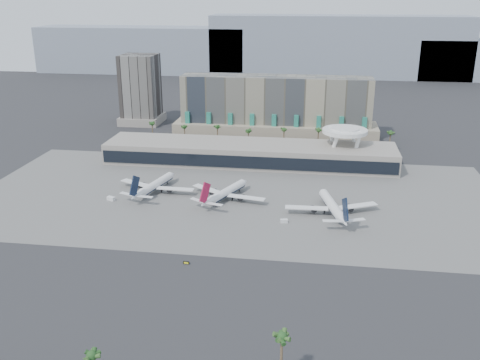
# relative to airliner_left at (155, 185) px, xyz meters

# --- Properties ---
(ground) EXTENTS (900.00, 900.00, 0.00)m
(ground) POSITION_rel_airliner_left_xyz_m (41.36, -54.60, -3.75)
(ground) COLOR #232326
(ground) RESTS_ON ground
(apron_pad) EXTENTS (260.00, 130.00, 0.06)m
(apron_pad) POSITION_rel_airliner_left_xyz_m (41.36, 0.40, -3.72)
(apron_pad) COLOR #5B5B59
(apron_pad) RESTS_ON ground
(mountain_ridge) EXTENTS (680.00, 60.00, 70.00)m
(mountain_ridge) POSITION_rel_airliner_left_xyz_m (69.24, 415.40, 26.14)
(mountain_ridge) COLOR gray
(mountain_ridge) RESTS_ON ground
(hotel) EXTENTS (140.00, 30.00, 42.00)m
(hotel) POSITION_rel_airliner_left_xyz_m (51.36, 119.81, 13.05)
(hotel) COLOR gray
(hotel) RESTS_ON ground
(office_tower) EXTENTS (30.00, 30.00, 52.00)m
(office_tower) POSITION_rel_airliner_left_xyz_m (-53.64, 145.40, 19.18)
(office_tower) COLOR black
(office_tower) RESTS_ON ground
(terminal) EXTENTS (170.00, 32.50, 14.50)m
(terminal) POSITION_rel_airliner_left_xyz_m (41.36, 55.24, 2.76)
(terminal) COLOR #A29A8E
(terminal) RESTS_ON ground
(saucer_structure) EXTENTS (26.00, 26.00, 21.89)m
(saucer_structure) POSITION_rel_airliner_left_xyz_m (96.36, 61.40, 14.70)
(saucer_structure) COLOR white
(saucer_structure) RESTS_ON ground
(palm_row) EXTENTS (157.80, 2.80, 13.10)m
(palm_row) POSITION_rel_airliner_left_xyz_m (48.36, 90.40, 6.74)
(palm_row) COLOR brown
(palm_row) RESTS_ON ground
(airliner_left) EXTENTS (40.83, 42.41, 14.88)m
(airliner_left) POSITION_rel_airliner_left_xyz_m (0.00, 0.00, 0.00)
(airliner_left) COLOR white
(airliner_left) RESTS_ON ground
(airliner_centre) EXTENTS (38.70, 39.88, 14.63)m
(airliner_centre) POSITION_rel_airliner_left_xyz_m (37.39, -4.77, -0.06)
(airliner_centre) COLOR white
(airliner_centre) RESTS_ON ground
(airliner_right) EXTENTS (42.51, 44.13, 15.51)m
(airliner_right) POSITION_rel_airliner_left_xyz_m (88.68, -15.75, 0.16)
(airliner_right) COLOR white
(airliner_right) RESTS_ON ground
(service_vehicle_a) EXTENTS (4.38, 3.28, 1.93)m
(service_vehicle_a) POSITION_rel_airliner_left_xyz_m (-17.91, -14.05, -2.79)
(service_vehicle_a) COLOR silver
(service_vehicle_a) RESTS_ON ground
(service_vehicle_b) EXTENTS (3.48, 2.46, 1.62)m
(service_vehicle_b) POSITION_rel_airliner_left_xyz_m (67.46, -28.70, -2.94)
(service_vehicle_b) COLOR silver
(service_vehicle_b) RESTS_ON ground
(taxiway_sign) EXTENTS (2.42, 0.56, 1.09)m
(taxiway_sign) POSITION_rel_airliner_left_xyz_m (33.67, -71.84, -3.21)
(taxiway_sign) COLOR black
(taxiway_sign) RESTS_ON ground
(near_palm_a) EXTENTS (6.00, 6.00, 10.70)m
(near_palm_a) POSITION_rel_airliner_left_xyz_m (25.65, -139.13, 4.14)
(near_palm_a) COLOR brown
(near_palm_a) RESTS_ON ground
(near_palm_b) EXTENTS (6.00, 6.00, 15.28)m
(near_palm_b) POSITION_rel_airliner_left_xyz_m (73.23, -130.79, 8.61)
(near_palm_b) COLOR brown
(near_palm_b) RESTS_ON ground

